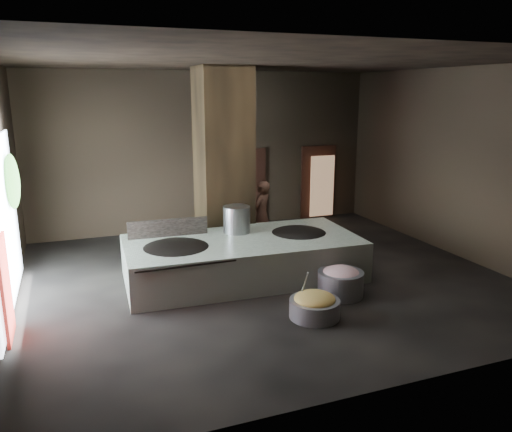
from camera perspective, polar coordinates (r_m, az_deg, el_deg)
name	(u,v)px	position (r m, az deg, el deg)	size (l,w,h in m)	color
floor	(264,279)	(10.94, 0.91, -7.25)	(10.00, 9.00, 0.10)	black
ceiling	(265,59)	(10.23, 1.02, 17.55)	(10.00, 9.00, 0.10)	black
back_wall	(207,151)	(14.63, -5.67, 7.37)	(10.00, 0.10, 4.50)	black
front_wall	(400,230)	(6.42, 16.09, -1.54)	(10.00, 0.10, 4.50)	black
right_wall	(459,163)	(13.05, 22.15, 5.63)	(0.10, 9.00, 4.50)	black
pillar	(224,164)	(12.02, -3.73, 5.99)	(1.20, 1.20, 4.50)	black
hearth_platform	(243,258)	(10.81, -1.52, -4.82)	(4.95, 2.37, 0.86)	silver
platform_cap	(243,241)	(10.69, -1.53, -2.87)	(4.85, 2.33, 0.03)	black
wok_left	(176,252)	(10.30, -9.09, -4.07)	(1.56, 1.56, 0.43)	black
wok_left_rim	(176,249)	(10.28, -9.11, -3.70)	(1.59, 1.59, 0.05)	black
wok_right	(299,237)	(11.25, 4.90, -2.40)	(1.45, 1.45, 0.41)	black
wok_right_rim	(299,234)	(11.23, 4.91, -2.06)	(1.49, 1.49, 0.05)	black
stock_pot	(237,221)	(11.12, -2.23, -0.52)	(0.60, 0.60, 0.65)	gray
splash_guard	(168,229)	(10.98, -10.01, -1.46)	(1.72, 0.06, 0.43)	black
cook	(262,214)	(12.83, 0.67, 0.21)	(0.63, 0.41, 1.72)	brown
veg_basin	(314,308)	(9.09, 6.70, -10.44)	(0.90, 0.90, 0.33)	gray
veg_fill	(315,299)	(9.02, 6.73, -9.38)	(0.74, 0.74, 0.23)	#A3B557
ladle	(304,286)	(9.00, 5.47, -8.01)	(0.03, 0.03, 0.71)	gray
meat_basin	(341,284)	(10.05, 9.63, -7.62)	(0.90, 0.90, 0.49)	gray
meat_fill	(341,274)	(9.98, 9.68, -6.53)	(0.74, 0.74, 0.28)	#C37582
doorway_near	(247,188)	(15.06, -1.05, 3.20)	(1.18, 0.08, 2.38)	black
doorway_near_glow	(243,189)	(15.15, -1.50, 3.07)	(0.87, 0.04, 2.05)	#8C6647
doorway_far	(318,183)	(16.01, 7.09, 3.74)	(1.18, 0.08, 2.38)	black
doorway_far_glow	(322,186)	(15.81, 7.56, 3.40)	(0.81, 0.04, 1.91)	#8C6647
left_opening	(4,225)	(10.03, -26.85, -0.88)	(0.04, 4.20, 3.10)	white
pavilion_sliver	(6,289)	(8.99, -26.68, -7.47)	(0.05, 0.90, 1.70)	maroon
tree_silhouette	(12,181)	(10.97, -26.13, 3.57)	(0.28, 1.10, 1.10)	#194714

